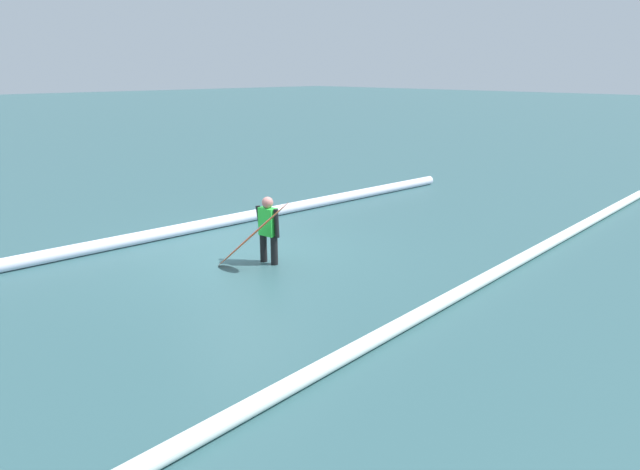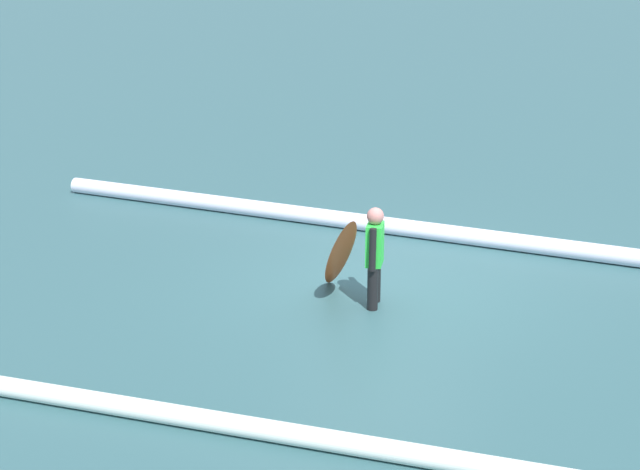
% 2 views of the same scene
% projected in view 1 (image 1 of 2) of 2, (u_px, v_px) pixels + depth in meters
% --- Properties ---
extents(ground_plane, '(177.56, 177.56, 0.00)m').
position_uv_depth(ground_plane, '(246.00, 254.00, 11.16)').
color(ground_plane, '#325A5E').
extents(surfer, '(0.25, 0.58, 1.33)m').
position_uv_depth(surfer, '(268.00, 227.00, 10.45)').
color(surfer, black).
rests_on(surfer, ground_plane).
extents(surfboard, '(0.98, 1.42, 1.38)m').
position_uv_depth(surfboard, '(252.00, 235.00, 10.12)').
color(surfboard, '#E55926').
rests_on(surfboard, ground_plane).
extents(wave_crest_foreground, '(15.34, 1.34, 0.27)m').
position_uv_depth(wave_crest_foreground, '(230.00, 220.00, 13.22)').
color(wave_crest_foreground, white).
rests_on(wave_crest_foreground, ground_plane).
extents(wave_crest_midground, '(20.54, 0.74, 0.21)m').
position_uv_depth(wave_crest_midground, '(463.00, 291.00, 9.03)').
color(wave_crest_midground, white).
rests_on(wave_crest_midground, ground_plane).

